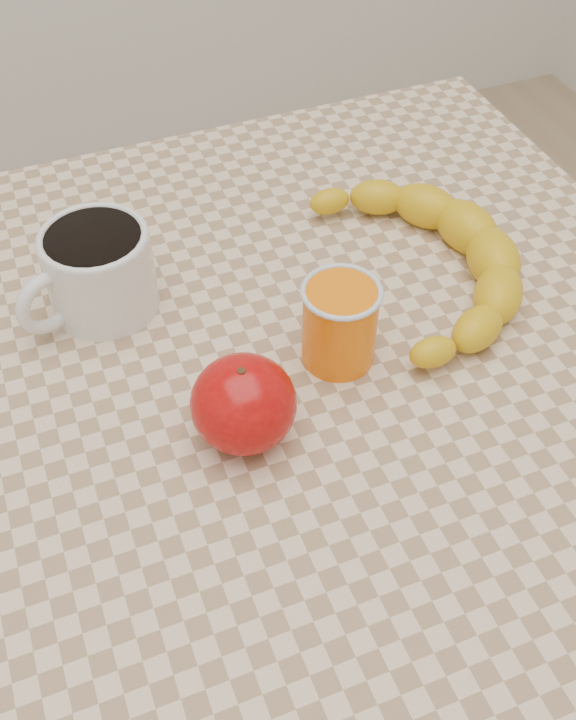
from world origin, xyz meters
name	(u,v)px	position (x,y,z in m)	size (l,w,h in m)	color
ground	(288,695)	(0.00, 0.00, 0.00)	(3.00, 3.00, 0.00)	tan
table	(288,436)	(0.00, 0.00, 0.66)	(0.80, 0.80, 0.75)	beige
coffee_mug	(97,269)	(-0.13, 0.14, 0.80)	(0.15, 0.13, 0.08)	silver
orange_juice_glass	(340,323)	(0.05, 0.01, 0.79)	(0.07, 0.07, 0.08)	orange
apple	(243,404)	(-0.06, -0.05, 0.79)	(0.10, 0.10, 0.08)	#940409
banana	(425,259)	(0.17, 0.07, 0.77)	(0.27, 0.34, 0.05)	gold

